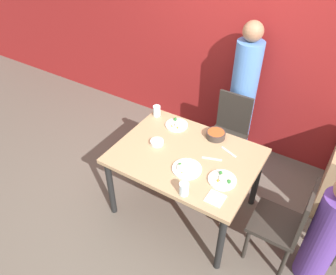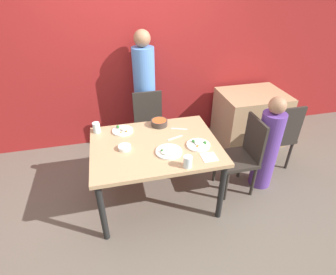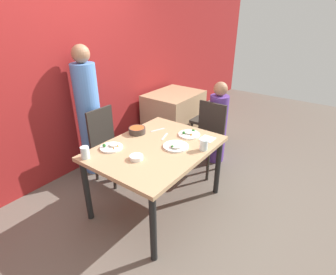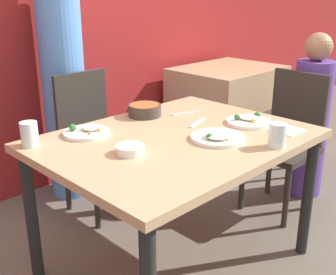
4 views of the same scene
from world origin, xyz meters
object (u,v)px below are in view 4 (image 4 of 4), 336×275
Objects in this scene: person_adult at (64,89)px; plate_rice_adult at (87,132)px; glass_water_tall at (277,135)px; bowl_curry at (145,110)px; person_child at (310,122)px; chair_child_spot at (287,138)px; chair_adult_spot at (94,139)px.

person_adult is 7.20× the size of plate_rice_adult.
plate_rice_adult is 0.91m from glass_water_tall.
bowl_curry is at bearing 96.88° from glass_water_tall.
person_child is 1.26m from bowl_curry.
person_child reaches higher than chair_child_spot.
person_adult is 1.57m from glass_water_tall.
glass_water_tall is at bearing -85.09° from person_adult.
chair_child_spot is at bearing -52.96° from person_adult.
glass_water_tall reaches higher than plate_rice_adult.
person_adult reaches higher than chair_child_spot.
chair_adult_spot is 1.26m from chair_child_spot.
person_adult is at bearing 92.90° from bowl_curry.
person_child is 10.25× the size of glass_water_tall.
chair_child_spot is 1.36m from plate_rice_adult.
bowl_curry is 1.66× the size of glass_water_tall.
chair_adult_spot is at bearing 53.08° from plate_rice_adult.
person_adult is 14.63× the size of glass_water_tall.
glass_water_tall is at bearing -55.88° from plate_rice_adult.
person_adult is at bearing 90.00° from chair_adult_spot.
chair_adult_spot is at bearing -90.00° from person_adult.
plate_rice_adult is at bearing -126.92° from chair_adult_spot.
person_adult is 1.71m from person_child.
chair_adult_spot and chair_child_spot have the same top height.
plate_rice_adult is at bearing -114.78° from person_adult.
chair_adult_spot is 4.92× the size of bowl_curry.
plate_rice_adult is (-0.41, -0.04, -0.02)m from bowl_curry.
plate_rice_adult is at bearing -106.74° from chair_child_spot.
person_child is at bearing -13.73° from plate_rice_adult.
chair_adult_spot is 0.56× the size of person_adult.
person_adult reaches higher than chair_adult_spot.
chair_child_spot is 0.80× the size of person_child.
glass_water_tall is (0.51, -0.75, 0.04)m from plate_rice_adult.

